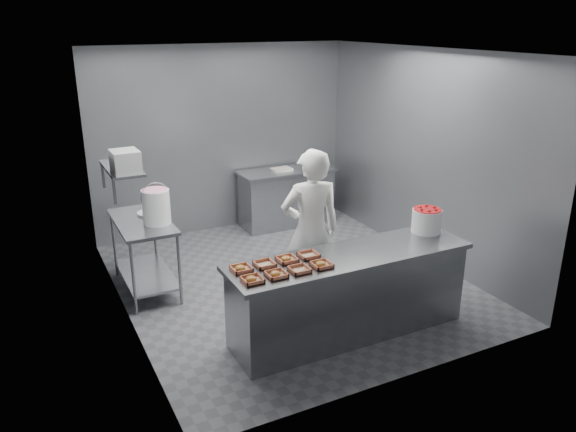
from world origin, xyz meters
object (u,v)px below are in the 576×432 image
at_px(tray_1, 276,274).
at_px(worker, 311,230).
at_px(service_counter, 349,294).
at_px(tray_6, 287,259).
at_px(tray_7, 309,255).
at_px(strawberry_tub, 427,220).
at_px(tray_2, 299,269).
at_px(glaze_bucket, 156,206).
at_px(appliance, 125,162).
at_px(back_counter, 286,197).
at_px(tray_3, 321,264).
at_px(tray_5, 265,264).
at_px(tray_4, 241,268).
at_px(tray_0, 252,279).
at_px(prep_table, 144,244).

relative_size(tray_1, worker, 0.10).
bearing_deg(service_counter, tray_6, 168.77).
distance_m(tray_7, strawberry_tub, 1.50).
bearing_deg(tray_2, glaze_bucket, 114.30).
height_order(service_counter, appliance, appliance).
relative_size(back_counter, tray_3, 8.01).
distance_m(tray_1, appliance, 2.17).
relative_size(service_counter, glaze_bucket, 5.33).
bearing_deg(tray_2, tray_6, 90.67).
bearing_deg(tray_5, tray_6, -0.00).
distance_m(tray_3, worker, 0.91).
bearing_deg(tray_4, tray_2, -28.35).
xyz_separation_m(tray_0, tray_7, (0.72, 0.26, -0.00)).
height_order(tray_3, strawberry_tub, strawberry_tub).
relative_size(back_counter, tray_4, 8.01).
relative_size(service_counter, tray_0, 13.88).
distance_m(prep_table, worker, 2.04).
bearing_deg(tray_6, tray_5, 180.00).
distance_m(back_counter, strawberry_tub, 3.16).
xyz_separation_m(tray_6, strawberry_tub, (1.74, 0.02, 0.12)).
distance_m(tray_0, tray_3, 0.72).
distance_m(service_counter, glaze_bucket, 2.42).
height_order(prep_table, strawberry_tub, strawberry_tub).
bearing_deg(service_counter, tray_2, -168.72).
height_order(tray_5, appliance, appliance).
bearing_deg(prep_table, strawberry_tub, -33.40).
bearing_deg(strawberry_tub, tray_6, -179.35).
relative_size(tray_0, tray_7, 1.00).
distance_m(prep_table, tray_1, 2.24).
bearing_deg(service_counter, worker, 95.47).
xyz_separation_m(service_counter, tray_2, (-0.65, -0.13, 0.47)).
height_order(back_counter, tray_1, tray_1).
xyz_separation_m(tray_1, tray_4, (-0.24, 0.26, 0.00)).
bearing_deg(tray_0, back_counter, 58.93).
height_order(tray_0, tray_2, tray_0).
bearing_deg(tray_2, tray_5, 132.64).
bearing_deg(tray_3, back_counter, 68.72).
distance_m(tray_0, tray_2, 0.48).
bearing_deg(tray_7, tray_5, 180.00).
bearing_deg(tray_5, strawberry_tub, 0.57).
height_order(worker, appliance, worker).
bearing_deg(tray_7, prep_table, 124.20).
relative_size(prep_table, tray_5, 6.40).
bearing_deg(worker, appliance, -17.67).
bearing_deg(prep_table, tray_0, -76.13).
relative_size(prep_table, tray_4, 6.40).
height_order(tray_5, tray_6, tray_6).
xyz_separation_m(tray_0, appliance, (-0.68, 1.81, 0.76)).
relative_size(tray_5, strawberry_tub, 0.58).
xyz_separation_m(back_counter, worker, (-0.97, -2.54, 0.47)).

